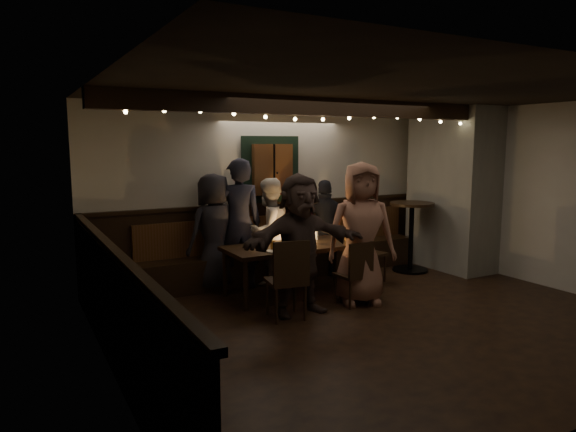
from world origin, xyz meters
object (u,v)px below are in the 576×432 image
person_b (239,224)px  person_c (269,231)px  chair_near_left (288,275)px  person_a (214,232)px  dining_table (295,249)px  person_f (300,244)px  person_e (325,228)px  person_g (361,233)px  person_d (298,230)px  chair_end (365,248)px  high_top (411,228)px  chair_near_right (356,270)px

person_b → person_c: person_b is taller
chair_near_left → person_a: person_a is taller
dining_table → person_b: size_ratio=1.04×
person_b → person_f: person_b is taller
person_b → person_e: size_ratio=1.23×
person_a → person_g: size_ratio=0.90×
person_d → person_f: 1.64m
person_e → person_c: bearing=21.8°
dining_table → person_g: bearing=-53.7°
chair_end → person_d: 1.04m
person_b → person_c: size_ratio=1.19×
chair_near_left → high_top: 3.07m
chair_near_right → chair_end: 1.16m
dining_table → person_e: size_ratio=1.28×
chair_near_right → chair_end: (0.79, 0.85, 0.04)m
chair_near_left → person_b: person_b is taller
chair_end → chair_near_right: bearing=-132.7°
person_a → person_b: 0.36m
dining_table → chair_near_left: size_ratio=2.01×
high_top → person_b: 2.84m
person_b → chair_near_left: bearing=101.8°
chair_near_right → person_f: (-0.76, 0.11, 0.38)m
person_a → person_e: person_a is taller
chair_near_left → chair_end: size_ratio=1.05×
chair_end → person_b: (-1.73, 0.65, 0.41)m
dining_table → person_e: person_e is taller
chair_near_left → chair_near_right: chair_near_left is taller
chair_near_right → person_d: (0.05, 1.54, 0.28)m
person_f → person_e: bearing=49.1°
person_d → person_f: person_f is taller
chair_near_left → person_d: 1.92m
high_top → person_a: (-3.13, 0.54, 0.11)m
person_d → dining_table: bearing=35.3°
chair_end → high_top: 1.10m
person_c → person_e: bearing=161.4°
person_e → person_g: size_ratio=0.82×
dining_table → person_f: bearing=-115.4°
person_e → person_f: (-1.25, -1.38, 0.10)m
person_a → person_d: size_ratio=1.09×
high_top → chair_end: bearing=-169.2°
dining_table → high_top: 2.28m
chair_near_right → person_g: 0.47m
chair_near_right → high_top: size_ratio=0.75×
chair_near_right → person_f: size_ratio=0.49×
person_d → high_top: bearing=143.2°
chair_end → person_b: size_ratio=0.49×
person_f → dining_table: bearing=65.9°
chair_near_left → person_c: 1.65m
person_c → person_e: (0.97, -0.01, -0.03)m
person_d → person_g: (0.08, -1.44, 0.16)m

